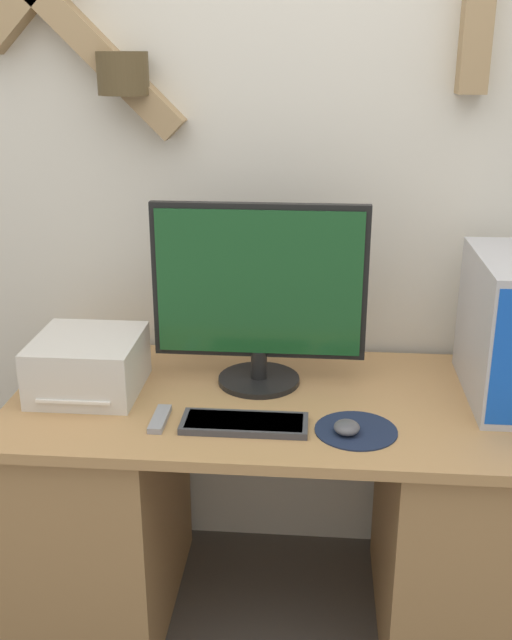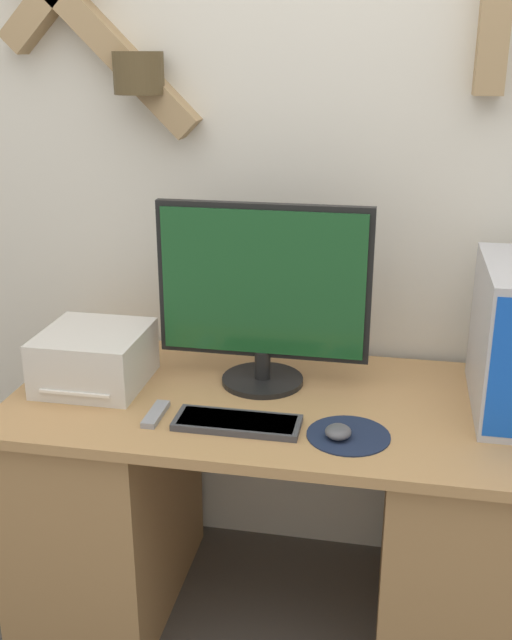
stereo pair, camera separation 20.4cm
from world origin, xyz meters
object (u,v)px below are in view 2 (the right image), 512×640
keyboard (237,422)px  monitor (263,291)px  remote_control (156,414)px  printer (95,358)px  computer_tower (512,338)px  mouse (338,432)px

keyboard → monitor: bearing=86.9°
remote_control → monitor: bearing=48.6°
printer → remote_control: 0.31m
monitor → computer_tower: bearing=-2.7°
mouse → keyboard: bearing=176.0°
mouse → computer_tower: 0.54m
monitor → printer: 0.53m
keyboard → printer: (-0.47, 0.18, 0.07)m
monitor → printer: size_ratio=1.98×
monitor → keyboard: bearing=-93.1°
keyboard → computer_tower: bearing=19.8°
printer → monitor: bearing=11.6°
keyboard → computer_tower: 0.77m
monitor → remote_control: 0.46m
keyboard → mouse: bearing=-4.0°
remote_control → keyboard: bearing=-2.2°
monitor → keyboard: (-0.02, -0.28, -0.27)m
monitor → keyboard: size_ratio=1.85×
computer_tower → printer: computer_tower is taller
monitor → computer_tower: monitor is taller
keyboard → mouse: (0.27, -0.02, 0.01)m
monitor → printer: (-0.48, -0.10, -0.20)m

